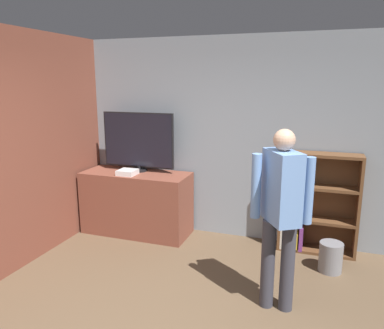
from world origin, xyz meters
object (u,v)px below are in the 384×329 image
Objects in this scene: television at (138,141)px; game_console at (127,172)px; bookshelf at (310,205)px; waste_bin at (331,257)px; person at (281,207)px.

television reaches higher than game_console.
television is at bearing -177.81° from bookshelf.
bookshelf is (2.33, 0.09, -0.70)m from television.
game_console is 0.70× the size of waste_bin.
television is 0.47m from game_console.
person is at bearing -32.24° from television.
bookshelf reaches higher than game_console.
television reaches higher than waste_bin.
person is at bearing -26.58° from game_console.
waste_bin is at bearing -62.26° from bookshelf.
waste_bin is (0.26, -0.50, -0.43)m from bookshelf.
waste_bin is at bearing -3.59° from game_console.
game_console is at bearing -172.01° from bookshelf.
television is 0.83× the size of bookshelf.
person is (2.09, -1.32, -0.29)m from television.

